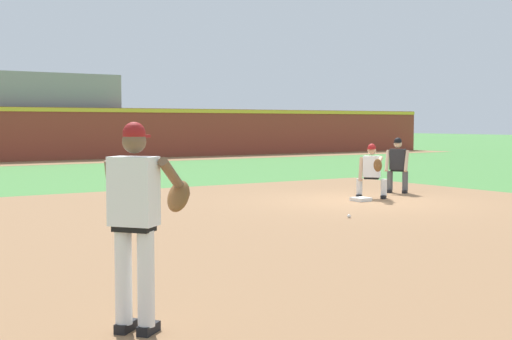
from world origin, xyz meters
The scene contains 10 objects.
ground_plane centered at (0.00, 0.00, 0.00)m, with size 160.00×160.00×0.00m, color #47843D.
infield_dirt_patch centered at (-4.37, -3.45, 0.00)m, with size 18.00×18.00×0.01m, color #936B47.
warning_track_strip centered at (0.00, 20.00, 0.00)m, with size 48.00×3.20×0.01m, color #936B47.
first_base_bag centered at (0.00, 0.00, 0.04)m, with size 0.38×0.38×0.09m, color white.
baseball centered at (-2.18, -2.11, 0.04)m, with size 0.07×0.07×0.07m, color white.
pitcher centered at (-8.70, -6.89, 1.06)m, with size 0.85×0.57×1.86m.
first_baseman centered at (0.62, 0.30, 0.73)m, with size 0.78×1.06×1.34m.
umpire centered at (2.12, 0.96, 0.79)m, with size 0.65×0.68×1.46m.
outfield_wall centered at (0.00, 22.00, 1.39)m, with size 48.00×0.54×2.60m.
stadium_seating_block centered at (0.00, 24.47, 2.20)m, with size 6.97×3.35×4.35m.
Camera 1 is at (-11.21, -12.61, 1.85)m, focal length 50.00 mm.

